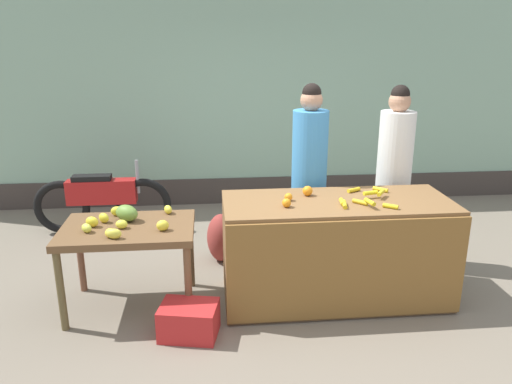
# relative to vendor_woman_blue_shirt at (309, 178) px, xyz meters

# --- Properties ---
(ground_plane) EXTENTS (24.00, 24.00, 0.00)m
(ground_plane) POSITION_rel_vendor_woman_blue_shirt_xyz_m (-0.36, -0.65, -0.93)
(ground_plane) COLOR #756B5B
(market_wall_back) EXTENTS (9.46, 0.23, 3.04)m
(market_wall_back) POSITION_rel_vendor_woman_blue_shirt_xyz_m (-0.36, 2.19, 0.56)
(market_wall_back) COLOR #8CB299
(market_wall_back) RESTS_ON ground
(fruit_stall_counter) EXTENTS (1.95, 0.82, 0.91)m
(fruit_stall_counter) POSITION_rel_vendor_woman_blue_shirt_xyz_m (0.12, -0.66, -0.47)
(fruit_stall_counter) COLOR brown
(fruit_stall_counter) RESTS_ON ground
(side_table_wooden) EXTENTS (1.09, 0.75, 0.74)m
(side_table_wooden) POSITION_rel_vendor_woman_blue_shirt_xyz_m (-1.65, -0.65, -0.28)
(side_table_wooden) COLOR brown
(side_table_wooden) RESTS_ON ground
(banana_bunch_pile) EXTENTS (0.53, 0.57, 0.07)m
(banana_bunch_pile) POSITION_rel_vendor_woman_blue_shirt_xyz_m (0.35, -0.68, 0.01)
(banana_bunch_pile) COLOR yellow
(banana_bunch_pile) RESTS_ON fruit_stall_counter
(orange_pile) EXTENTS (0.31, 0.37, 0.09)m
(orange_pile) POSITION_rel_vendor_woman_blue_shirt_xyz_m (-0.22, -0.60, 0.02)
(orange_pile) COLOR orange
(orange_pile) RESTS_ON fruit_stall_counter
(mango_papaya_pile) EXTENTS (0.73, 0.64, 0.14)m
(mango_papaya_pile) POSITION_rel_vendor_woman_blue_shirt_xyz_m (-1.69, -0.59, -0.13)
(mango_papaya_pile) COLOR yellow
(mango_papaya_pile) RESTS_ON side_table_wooden
(vendor_woman_blue_shirt) EXTENTS (0.34, 0.34, 1.84)m
(vendor_woman_blue_shirt) POSITION_rel_vendor_woman_blue_shirt_xyz_m (0.00, 0.00, 0.00)
(vendor_woman_blue_shirt) COLOR #33333D
(vendor_woman_blue_shirt) RESTS_ON ground
(vendor_woman_white_shirt) EXTENTS (0.34, 0.34, 1.81)m
(vendor_woman_white_shirt) POSITION_rel_vendor_woman_blue_shirt_xyz_m (0.86, 0.03, -0.01)
(vendor_woman_white_shirt) COLOR #33333D
(vendor_woman_white_shirt) RESTS_ON ground
(parked_motorcycle) EXTENTS (1.60, 0.18, 0.88)m
(parked_motorcycle) POSITION_rel_vendor_woman_blue_shirt_xyz_m (-2.23, 1.14, -0.53)
(parked_motorcycle) COLOR black
(parked_motorcycle) RESTS_ON ground
(produce_crate) EXTENTS (0.50, 0.40, 0.26)m
(produce_crate) POSITION_rel_vendor_woman_blue_shirt_xyz_m (-1.16, -1.15, -0.80)
(produce_crate) COLOR red
(produce_crate) RESTS_ON ground
(produce_sack) EXTENTS (0.32, 0.38, 0.51)m
(produce_sack) POSITION_rel_vendor_woman_blue_shirt_xyz_m (-0.86, 0.20, -0.67)
(produce_sack) COLOR maroon
(produce_sack) RESTS_ON ground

